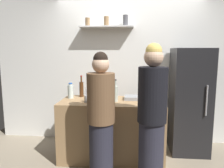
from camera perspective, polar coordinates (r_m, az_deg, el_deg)
back_wall_assembly at (r=3.95m, az=4.29°, el=3.83°), size 4.80×0.32×2.60m
refrigerator at (r=3.74m, az=19.47°, el=-4.16°), size 0.57×0.64×1.68m
counter at (r=3.41m, az=0.00°, el=-11.69°), size 1.53×0.71×0.90m
baking_pan at (r=3.37m, az=6.18°, el=-3.58°), size 0.34×0.24×0.05m
utensil_holder at (r=3.18m, az=-6.39°, el=-3.82°), size 0.09×0.09×0.22m
wine_bottle_pale_glass at (r=3.19m, az=0.91°, el=-2.40°), size 0.07×0.07×0.33m
wine_bottle_amber_glass at (r=3.56m, az=-7.93°, el=-1.21°), size 0.07×0.07×0.35m
water_bottle_plastic at (r=3.49m, az=-10.72°, el=-1.87°), size 0.09×0.09×0.24m
person_brown_jacket at (r=2.73m, az=-2.86°, el=-9.16°), size 0.34×0.34×1.63m
person_blonde at (r=2.64m, az=10.33°, el=-8.65°), size 0.34×0.34×1.72m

